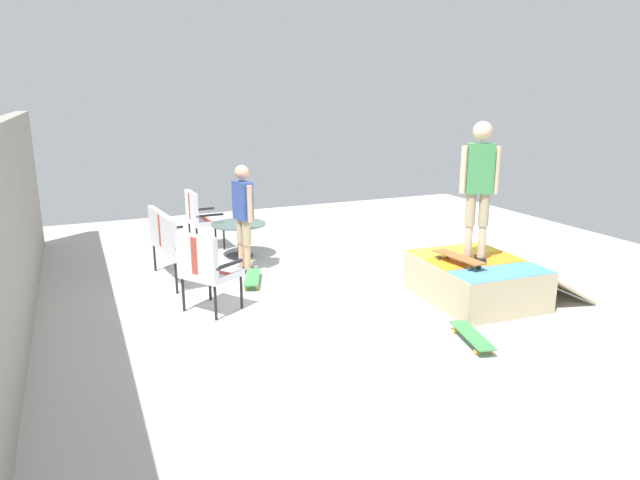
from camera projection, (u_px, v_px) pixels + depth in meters
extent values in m
cube|color=beige|center=(345.00, 294.00, 7.84)|extent=(12.00, 12.00, 0.10)
cube|color=gray|center=(8.00, 236.00, 5.99)|extent=(9.00, 0.20, 2.36)
cube|color=tan|center=(475.00, 280.00, 7.44)|extent=(1.65, 1.36, 0.52)
cube|color=#4C99D8|center=(502.00, 272.00, 6.89)|extent=(0.58, 1.26, 0.01)
cube|color=orange|center=(476.00, 261.00, 7.37)|extent=(0.58, 1.26, 0.01)
cube|color=yellow|center=(453.00, 251.00, 7.85)|extent=(0.58, 1.26, 0.01)
cylinder|color=#B2B2B7|center=(435.00, 268.00, 7.17)|extent=(1.52, 0.14, 0.05)
cube|color=tan|center=(534.00, 274.00, 7.77)|extent=(1.58, 0.83, 0.44)
cylinder|color=black|center=(210.00, 273.00, 7.88)|extent=(0.04, 0.04, 0.44)
cylinder|color=black|center=(185.00, 253.00, 8.87)|extent=(0.04, 0.04, 0.44)
cylinder|color=black|center=(176.00, 278.00, 7.66)|extent=(0.04, 0.04, 0.44)
cylinder|color=black|center=(155.00, 257.00, 8.64)|extent=(0.04, 0.04, 0.44)
cube|color=silver|center=(180.00, 247.00, 8.20)|extent=(1.30, 0.68, 0.08)
cube|color=#B74738|center=(180.00, 245.00, 8.19)|extent=(1.21, 0.23, 0.00)
cube|color=silver|center=(162.00, 230.00, 8.01)|extent=(1.25, 0.21, 0.50)
cube|color=#B74738|center=(162.00, 230.00, 8.01)|extent=(0.11, 0.09, 0.46)
cube|color=black|center=(192.00, 246.00, 7.65)|extent=(0.09, 0.47, 0.04)
cube|color=black|center=(168.00, 228.00, 8.66)|extent=(0.09, 0.47, 0.04)
cylinder|color=black|center=(224.00, 237.00, 9.84)|extent=(0.04, 0.04, 0.44)
cylinder|color=black|center=(215.00, 231.00, 10.31)|extent=(0.04, 0.04, 0.44)
cylinder|color=black|center=(197.00, 240.00, 9.64)|extent=(0.04, 0.04, 0.44)
cylinder|color=black|center=(190.00, 234.00, 10.11)|extent=(0.04, 0.04, 0.44)
cube|color=silver|center=(206.00, 221.00, 9.91)|extent=(0.64, 0.57, 0.08)
cube|color=#B74738|center=(206.00, 219.00, 9.90)|extent=(0.58, 0.12, 0.00)
cube|color=silver|center=(192.00, 206.00, 9.74)|extent=(0.62, 0.10, 0.50)
cube|color=#B74738|center=(192.00, 206.00, 9.74)|extent=(0.10, 0.09, 0.46)
cube|color=black|center=(210.00, 215.00, 9.62)|extent=(0.06, 0.47, 0.04)
cube|color=black|center=(201.00, 209.00, 10.12)|extent=(0.06, 0.47, 0.04)
cylinder|color=black|center=(241.00, 292.00, 7.12)|extent=(0.04, 0.04, 0.44)
cylinder|color=black|center=(210.00, 284.00, 7.41)|extent=(0.04, 0.04, 0.44)
cylinder|color=black|center=(216.00, 303.00, 6.74)|extent=(0.04, 0.04, 0.44)
cylinder|color=black|center=(183.00, 294.00, 7.03)|extent=(0.04, 0.04, 0.44)
cube|color=silver|center=(212.00, 273.00, 7.01)|extent=(0.82, 0.80, 0.08)
cube|color=#B74738|center=(211.00, 270.00, 7.00)|extent=(0.54, 0.40, 0.00)
cube|color=silver|center=(197.00, 255.00, 6.75)|extent=(0.56, 0.41, 0.50)
cube|color=#B74738|center=(197.00, 255.00, 6.75)|extent=(0.13, 0.13, 0.46)
cube|color=black|center=(229.00, 265.00, 6.82)|extent=(0.29, 0.41, 0.04)
cube|color=black|center=(194.00, 257.00, 7.12)|extent=(0.29, 0.41, 0.04)
cylinder|color=black|center=(239.00, 241.00, 9.39)|extent=(0.06, 0.06, 0.55)
cylinder|color=black|center=(240.00, 256.00, 9.46)|extent=(0.44, 0.44, 0.03)
cylinder|color=#4C6660|center=(238.00, 224.00, 9.32)|extent=(0.90, 0.90, 0.02)
cube|color=black|center=(248.00, 271.00, 8.62)|extent=(0.17, 0.26, 0.05)
cylinder|color=tan|center=(248.00, 257.00, 8.56)|extent=(0.10, 0.10, 0.38)
cylinder|color=tan|center=(247.00, 233.00, 8.47)|extent=(0.13, 0.13, 0.38)
cube|color=black|center=(242.00, 268.00, 8.75)|extent=(0.17, 0.26, 0.05)
cylinder|color=tan|center=(242.00, 255.00, 8.69)|extent=(0.10, 0.10, 0.38)
cylinder|color=tan|center=(241.00, 231.00, 8.60)|extent=(0.13, 0.13, 0.38)
cube|color=#334C99|center=(243.00, 201.00, 8.41)|extent=(0.36, 0.26, 0.57)
sphere|color=tan|center=(242.00, 172.00, 8.31)|extent=(0.22, 0.22, 0.22)
cylinder|color=tan|center=(250.00, 204.00, 8.27)|extent=(0.08, 0.08, 0.54)
cylinder|color=tan|center=(236.00, 200.00, 8.57)|extent=(0.08, 0.08, 0.54)
cube|color=black|center=(480.00, 259.00, 7.33)|extent=(0.26, 0.21, 0.05)
cylinder|color=beige|center=(482.00, 242.00, 7.27)|extent=(0.10, 0.10, 0.42)
cylinder|color=tan|center=(484.00, 209.00, 7.17)|extent=(0.13, 0.13, 0.42)
cube|color=black|center=(467.00, 259.00, 7.35)|extent=(0.26, 0.21, 0.05)
cylinder|color=beige|center=(468.00, 241.00, 7.29)|extent=(0.10, 0.10, 0.42)
cylinder|color=tan|center=(470.00, 209.00, 7.18)|extent=(0.13, 0.13, 0.42)
cube|color=#3F8C4C|center=(480.00, 168.00, 7.05)|extent=(0.31, 0.37, 0.62)
sphere|color=beige|center=(483.00, 131.00, 6.93)|extent=(0.24, 0.24, 0.24)
cylinder|color=beige|center=(496.00, 170.00, 7.03)|extent=(0.08, 0.08, 0.59)
cylinder|color=beige|center=(464.00, 170.00, 7.07)|extent=(0.08, 0.08, 0.59)
cube|color=#3F8C4C|center=(252.00, 277.00, 8.11)|extent=(0.82, 0.47, 0.02)
cylinder|color=gold|center=(259.00, 275.00, 8.40)|extent=(0.06, 0.05, 0.06)
cylinder|color=gold|center=(248.00, 275.00, 8.39)|extent=(0.06, 0.05, 0.06)
cylinder|color=gold|center=(257.00, 288.00, 7.86)|extent=(0.06, 0.05, 0.06)
cylinder|color=gold|center=(246.00, 288.00, 7.85)|extent=(0.06, 0.05, 0.06)
cube|color=#3F8C4C|center=(472.00, 335.00, 6.15)|extent=(0.82, 0.39, 0.02)
cylinder|color=gold|center=(468.00, 330.00, 6.45)|extent=(0.06, 0.04, 0.06)
cylinder|color=gold|center=(454.00, 331.00, 6.42)|extent=(0.06, 0.04, 0.06)
cylinder|color=gold|center=(490.00, 351.00, 5.91)|extent=(0.06, 0.04, 0.06)
cylinder|color=gold|center=(476.00, 352.00, 5.88)|extent=(0.06, 0.04, 0.06)
cube|color=brown|center=(458.00, 257.00, 7.18)|extent=(0.82, 0.28, 0.01)
cylinder|color=#333333|center=(448.00, 256.00, 7.47)|extent=(0.06, 0.04, 0.06)
cylinder|color=#333333|center=(439.00, 257.00, 7.40)|extent=(0.06, 0.04, 0.06)
cylinder|color=#333333|center=(479.00, 267.00, 7.00)|extent=(0.06, 0.04, 0.06)
cylinder|color=#333333|center=(469.00, 268.00, 6.92)|extent=(0.06, 0.04, 0.06)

